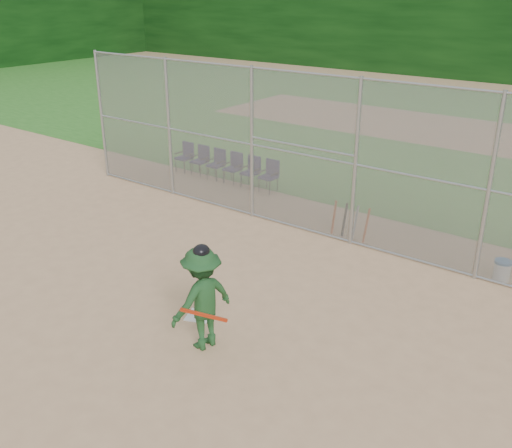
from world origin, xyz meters
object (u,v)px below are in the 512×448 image
Objects in this scene: batter_at_plate at (202,298)px; home_plate at (199,316)px; chair_0 at (184,157)px; water_cooler at (502,270)px.

home_plate is at bearing 137.53° from batter_at_plate.
chair_0 is at bearing 135.24° from batter_at_plate.
home_plate is 1.33m from batter_at_plate.
batter_at_plate reaches higher than home_plate.
chair_0 is (-10.78, 1.64, 0.25)m from water_cooler.
batter_at_plate reaches higher than water_cooler.
chair_0 reaches higher than home_plate.
water_cooler is at bearing 49.70° from home_plate.
water_cooler is at bearing -8.65° from chair_0.
water_cooler is (3.49, 5.58, -0.71)m from batter_at_plate.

